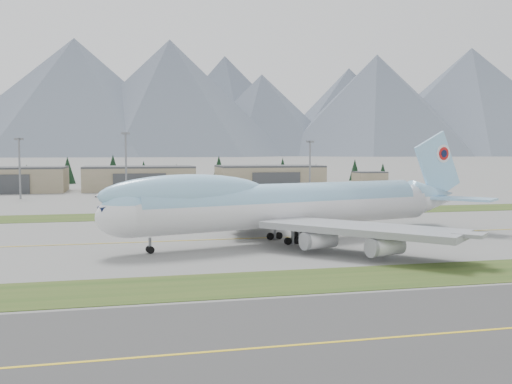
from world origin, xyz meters
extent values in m
plane|color=#60605E|center=(0.00, 0.00, 0.00)|extent=(7000.00, 7000.00, 0.00)
cube|color=#2D4819|center=(0.00, -38.00, 0.00)|extent=(400.00, 14.00, 0.08)
cube|color=#2D4819|center=(0.00, 45.00, 0.00)|extent=(400.00, 18.00, 0.08)
cube|color=#3A3A3A|center=(0.00, -62.00, 0.00)|extent=(400.00, 32.00, 0.04)
cube|color=yellow|center=(0.00, 0.00, 0.00)|extent=(400.00, 0.40, 0.02)
cube|color=yellow|center=(0.00, -62.00, 0.00)|extent=(400.00, 0.40, 0.02)
cylinder|color=white|center=(10.00, -5.00, 6.48)|extent=(62.34, 23.17, 7.26)
cylinder|color=#97D0F8|center=(8.92, -5.29, 7.82)|extent=(57.88, 21.48, 6.71)
ellipsoid|color=white|center=(-20.23, -13.07, 6.48)|extent=(13.10, 10.02, 7.26)
ellipsoid|color=#97D0F8|center=(-20.23, -13.07, 7.82)|extent=(10.98, 8.46, 6.16)
ellipsoid|color=#97D0F8|center=(-10.52, -10.48, 9.95)|extent=(31.39, 13.92, 6.71)
cube|color=#0C1433|center=(-24.01, -14.08, 7.93)|extent=(3.06, 3.43, 1.45)
cone|color=white|center=(45.63, 4.52, 6.48)|extent=(14.79, 10.34, 7.12)
cone|color=#97D0F8|center=(45.63, 4.52, 7.82)|extent=(13.55, 9.44, 6.48)
cube|color=#97D0F8|center=(46.71, 4.81, 14.08)|extent=(13.25, 4.14, 15.43)
cylinder|color=white|center=(47.89, 5.59, 16.76)|extent=(3.94, 1.25, 4.02)
cylinder|color=red|center=(47.86, 5.70, 16.76)|extent=(2.86, 0.97, 2.91)
cylinder|color=#0C1433|center=(47.83, 5.80, 16.76)|extent=(1.68, 0.65, 1.68)
cube|color=#97D0F8|center=(46.06, 11.58, 7.15)|extent=(8.75, 13.27, 0.51)
cube|color=#97D0F8|center=(49.52, -1.38, 7.15)|extent=(13.03, 13.73, 0.51)
cube|color=#93959A|center=(7.40, 13.39, 4.47)|extent=(17.91, 35.06, 1.12)
cube|color=#93959A|center=(16.92, -22.24, 4.47)|extent=(30.62, 31.77, 1.12)
cylinder|color=white|center=(3.59, 7.75, 2.35)|extent=(6.34, 4.20, 2.79)
cylinder|color=white|center=(6.19, 19.20, 2.35)|extent=(6.34, 4.20, 2.79)
cylinder|color=white|center=(10.80, -19.24, 2.35)|extent=(6.34, 4.20, 2.79)
cylinder|color=white|center=(18.77, -27.87, 2.35)|extent=(6.34, 4.20, 2.79)
cylinder|color=slate|center=(-16.99, -12.21, 1.34)|extent=(0.60, 0.60, 2.68)
cylinder|color=slate|center=(7.51, -2.19, 1.45)|extent=(0.77, 0.77, 2.91)
cylinder|color=slate|center=(9.24, -8.67, 1.45)|extent=(0.77, 0.77, 2.91)
cylinder|color=slate|center=(12.91, -0.75, 1.45)|extent=(0.77, 0.77, 2.91)
cylinder|color=slate|center=(14.64, -7.23, 1.45)|extent=(0.77, 0.77, 2.91)
cylinder|color=black|center=(-16.88, -12.64, 0.61)|extent=(1.29, 0.70, 1.23)
cylinder|color=black|center=(-17.11, -11.78, 0.61)|extent=(1.29, 0.70, 1.23)
cylinder|color=black|center=(7.51, -2.19, 0.67)|extent=(1.44, 0.89, 1.34)
cylinder|color=black|center=(9.24, -8.67, 0.67)|extent=(1.44, 0.89, 1.34)
cylinder|color=black|center=(12.91, -0.75, 0.67)|extent=(1.44, 0.89, 1.34)
cylinder|color=black|center=(14.64, -7.23, 0.67)|extent=(1.44, 0.89, 1.34)
cube|color=gray|center=(-70.00, 150.00, 5.00)|extent=(48.00, 26.00, 10.00)
cube|color=#393B3F|center=(-70.00, 150.00, 10.40)|extent=(48.00, 26.00, 0.80)
cube|color=#393B3F|center=(-70.00, 136.70, 4.00)|extent=(22.08, 0.60, 8.00)
cube|color=gray|center=(-15.00, 150.00, 5.00)|extent=(48.00, 26.00, 10.00)
cube|color=#393B3F|center=(-15.00, 150.00, 10.40)|extent=(48.00, 26.00, 0.80)
cube|color=#393B3F|center=(-15.00, 136.70, 4.00)|extent=(22.08, 0.60, 8.00)
cube|color=gray|center=(45.00, 150.00, 5.00)|extent=(48.00, 26.00, 10.00)
cube|color=#393B3F|center=(45.00, 150.00, 10.40)|extent=(48.00, 26.00, 0.80)
cube|color=#393B3F|center=(45.00, 136.70, 4.00)|extent=(22.08, 0.60, 8.00)
cube|color=gray|center=(95.00, 148.00, 3.50)|extent=(14.00, 12.00, 7.00)
cube|color=#393B3F|center=(95.00, 148.00, 7.30)|extent=(14.00, 12.00, 0.60)
cylinder|color=slate|center=(-58.66, 113.38, 10.72)|extent=(0.70, 0.70, 21.44)
cube|color=slate|center=(-58.66, 113.38, 21.84)|extent=(3.20, 3.20, 0.80)
cylinder|color=slate|center=(-20.63, 107.61, 11.78)|extent=(0.70, 0.70, 23.57)
cube|color=slate|center=(-20.63, 107.61, 23.97)|extent=(3.20, 3.20, 0.80)
cylinder|color=slate|center=(52.89, 113.11, 10.46)|extent=(0.70, 0.70, 20.92)
cube|color=slate|center=(52.89, 113.11, 21.32)|extent=(3.20, 3.20, 0.80)
imported|color=white|center=(-31.34, 114.08, 0.00)|extent=(2.26, 3.89, 1.24)
imported|color=gold|center=(26.74, 126.65, 0.00)|extent=(3.87, 1.59, 1.25)
imported|color=#ABABAF|center=(50.69, 130.96, 0.00)|extent=(2.70, 4.73, 1.29)
cone|color=black|center=(-71.98, 212.29, 5.21)|extent=(5.83, 5.83, 10.41)
cone|color=black|center=(-51.17, 211.50, 7.31)|extent=(8.18, 8.18, 14.61)
cone|color=black|center=(-27.43, 211.45, 7.86)|extent=(8.80, 8.80, 15.71)
cone|color=black|center=(-11.07, 209.40, 6.13)|extent=(6.87, 6.87, 12.26)
cone|color=black|center=(6.91, 209.88, 5.19)|extent=(5.82, 5.82, 10.39)
cone|color=black|center=(31.14, 211.88, 7.51)|extent=(8.41, 8.41, 15.02)
cone|color=black|center=(52.75, 209.44, 5.10)|extent=(5.71, 5.71, 10.20)
cone|color=black|center=(68.91, 212.05, 6.83)|extent=(7.65, 7.65, 13.66)
cone|color=black|center=(88.19, 208.50, 5.10)|extent=(5.71, 5.71, 10.20)
cone|color=black|center=(112.55, 208.47, 6.45)|extent=(7.22, 7.22, 12.90)
cone|color=black|center=(132.68, 212.66, 5.20)|extent=(5.83, 5.83, 10.41)
cone|color=#474F5F|center=(-200.00, 2139.27, 219.79)|extent=(1013.07, 1013.07, 439.57)
cone|color=silver|center=(-200.00, 2139.27, 351.66)|extent=(384.97, 384.97, 175.83)
cone|color=#474F5F|center=(150.00, 2099.30, 221.00)|extent=(916.10, 916.10, 442.00)
cone|color=silver|center=(150.00, 2099.30, 353.60)|extent=(348.12, 348.12, 176.80)
cone|color=#474F5F|center=(550.00, 2268.72, 172.68)|extent=(734.22, 734.22, 345.36)
cone|color=silver|center=(550.00, 2268.72, 276.29)|extent=(279.00, 279.00, 138.14)
cone|color=#474F5F|center=(1000.00, 2102.64, 209.00)|extent=(900.39, 900.39, 418.01)
cone|color=silver|center=(1000.00, 2102.64, 334.41)|extent=(342.15, 342.15, 167.20)
cone|color=#474F5F|center=(1500.00, 2196.11, 240.84)|extent=(1123.96, 1123.96, 481.68)
cone|color=silver|center=(1500.00, 2196.11, 385.34)|extent=(427.10, 427.10, 192.67)
cone|color=#474F5F|center=(-200.00, 2900.00, 246.81)|extent=(987.25, 987.25, 493.63)
cone|color=silver|center=(-200.00, 2900.00, 385.03)|extent=(394.90, 394.90, 217.20)
cone|color=#474F5F|center=(500.00, 2900.00, 261.14)|extent=(1044.56, 1044.56, 522.28)
cone|color=silver|center=(500.00, 2900.00, 407.38)|extent=(417.82, 417.82, 229.80)
cone|color=#474F5F|center=(1200.00, 2900.00, 240.49)|extent=(961.97, 961.97, 480.98)
cone|color=silver|center=(1200.00, 2900.00, 375.17)|extent=(384.79, 384.79, 211.63)
cone|color=#474F5F|center=(1900.00, 2900.00, 235.88)|extent=(943.51, 943.51, 471.76)
cone|color=silver|center=(1900.00, 2900.00, 367.97)|extent=(377.41, 377.41, 207.57)
camera|label=1|loc=(-20.84, -109.45, 17.19)|focal=40.00mm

